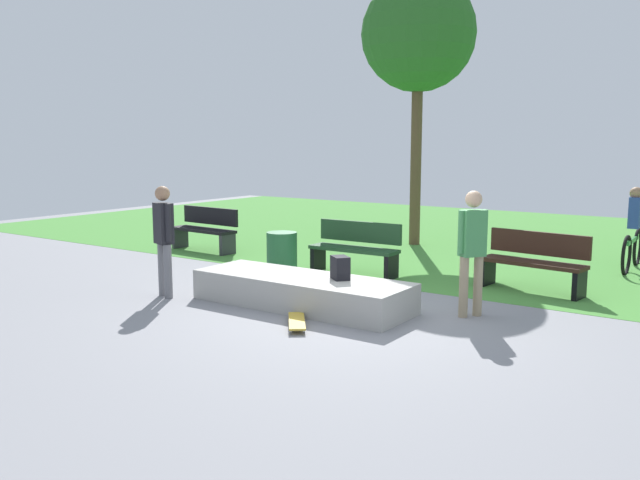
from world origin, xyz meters
name	(u,v)px	position (x,y,z in m)	size (l,w,h in m)	color
ground_plane	(357,311)	(0.00, 0.00, 0.00)	(28.00, 28.00, 0.00)	gray
grass_lawn	(533,241)	(0.00, 7.78, 0.00)	(26.60, 12.44, 0.01)	#478C38
concrete_ledge	(301,291)	(-0.79, -0.22, 0.21)	(3.18, 1.06, 0.43)	#A8A59E
backpack_on_ledge	(340,268)	(-0.23, -0.08, 0.59)	(0.28, 0.20, 0.32)	black
skater_performing_trick	(164,233)	(-2.78, -0.93, 0.96)	(0.41, 0.30, 1.65)	slate
skater_watching	(472,244)	(1.38, 0.61, 0.97)	(0.35, 0.38, 1.67)	tan
skateboard_by_ledge	(297,321)	(-0.22, -1.09, 0.06)	(0.65, 0.75, 0.08)	gold
park_bench_by_oak	(205,228)	(-5.28, 2.47, 0.48)	(1.62, 0.56, 0.91)	black
park_bench_center_lawn	(534,260)	(1.60, 2.59, 0.48)	(1.65, 0.66, 0.91)	#331E14
park_bench_near_path	(356,247)	(-1.36, 2.15, 0.48)	(1.61, 0.51, 0.91)	#1E4223
tree_slender_maple	(419,36)	(-2.06, 5.78, 4.54)	(2.47, 2.47, 5.82)	brown
trash_bin	(282,255)	(-2.24, 1.19, 0.39)	(0.52, 0.52, 0.78)	#1E592D
cyclist_on_bicycle	(633,235)	(2.51, 5.38, 0.63)	(0.22, 1.82, 1.52)	black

